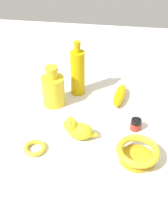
# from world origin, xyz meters

# --- Properties ---
(ground) EXTENTS (2.00, 2.00, 0.00)m
(ground) POSITION_xyz_m (0.00, 0.00, 0.00)
(ground) COLOR silver
(cat_figurine) EXTENTS (0.13, 0.07, 0.10)m
(cat_figurine) POSITION_xyz_m (0.01, 0.10, 0.04)
(cat_figurine) COLOR yellow
(cat_figurine) RESTS_ON ground
(bottle_short) EXTENTS (0.09, 0.09, 0.18)m
(bottle_short) POSITION_xyz_m (0.14, -0.10, 0.07)
(bottle_short) COLOR gold
(bottle_short) RESTS_ON ground
(banana) EXTENTS (0.07, 0.17, 0.05)m
(banana) POSITION_xyz_m (-0.13, -0.17, 0.02)
(banana) COLOR #F3B10B
(banana) RESTS_ON ground
(nail_polish_jar) EXTENTS (0.04, 0.04, 0.04)m
(nail_polish_jar) POSITION_xyz_m (-0.20, 0.02, 0.02)
(nail_polish_jar) COLOR maroon
(nail_polish_jar) RESTS_ON ground
(bowl) EXTENTS (0.15, 0.15, 0.05)m
(bowl) POSITION_xyz_m (-0.21, 0.17, 0.03)
(bowl) COLOR gold
(bowl) RESTS_ON ground
(bangle) EXTENTS (0.08, 0.08, 0.02)m
(bangle) POSITION_xyz_m (0.15, 0.18, 0.01)
(bangle) COLOR gold
(bangle) RESTS_ON ground
(bottle_tall) EXTENTS (0.06, 0.06, 0.24)m
(bottle_tall) POSITION_xyz_m (0.06, -0.20, 0.10)
(bottle_tall) COLOR #BD9A07
(bottle_tall) RESTS_ON ground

